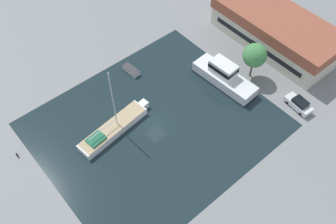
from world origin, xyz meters
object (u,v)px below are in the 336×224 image
Objects in this scene: quay_tree_near_building at (255,55)px; sailboat_moored at (114,128)px; small_dinghy at (131,70)px; parked_car at (299,104)px; warehouse_building at (276,30)px; motor_cruiser at (224,76)px.

sailboat_moored is (-5.61, -24.09, -3.98)m from quay_tree_near_building.
parked_car is at bearing 118.75° from small_dinghy.
motor_cruiser is at bearing -85.22° from warehouse_building.
sailboat_moored reaches higher than quay_tree_near_building.
parked_car is 28.91m from sailboat_moored.
motor_cruiser is 15.69m from small_dinghy.
small_dinghy is at bearing 124.40° from sailboat_moored.
warehouse_building is at bearing 0.71° from motor_cruiser.
quay_tree_near_building is 10.28m from parked_car.
small_dinghy is at bearing -113.81° from warehouse_building.
warehouse_building is 5.00× the size of parked_car.
parked_car is at bearing 3.16° from quay_tree_near_building.
quay_tree_near_building is 1.90× the size of small_dinghy.
warehouse_building is 2.01× the size of motor_cruiser.
parked_car is at bearing -35.06° from warehouse_building.
quay_tree_near_building is at bearing 132.42° from small_dinghy.
quay_tree_near_building is at bearing -72.43° from warehouse_building.
quay_tree_near_building is 0.51× the size of sailboat_moored.
quay_tree_near_building is at bearing 98.75° from parked_car.
sailboat_moored is at bearing 165.63° from motor_cruiser.
sailboat_moored is at bearing 36.72° from small_dinghy.
sailboat_moored is 19.90m from motor_cruiser.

